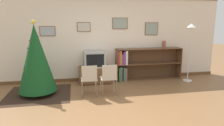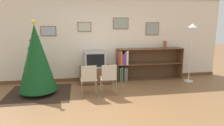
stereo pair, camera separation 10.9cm
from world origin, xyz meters
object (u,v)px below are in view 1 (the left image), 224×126
at_px(bookshelf, 138,64).
at_px(vase, 164,44).
at_px(folding_chair_left, 89,79).
at_px(standing_lamp, 191,37).
at_px(christmas_tree, 36,58).
at_px(tv_console, 95,75).
at_px(folding_chair_right, 109,78).
at_px(television, 94,59).

distance_m(bookshelf, vase, 1.07).
bearing_deg(folding_chair_left, vase, 25.90).
bearing_deg(standing_lamp, christmas_tree, -175.08).
xyz_separation_m(tv_console, folding_chair_left, (-0.25, -1.15, 0.21)).
bearing_deg(folding_chair_right, bookshelf, 46.95).
height_order(television, folding_chair_left, television).
xyz_separation_m(folding_chair_left, standing_lamp, (3.22, 0.79, 0.93)).
relative_size(christmas_tree, folding_chair_left, 2.34).
xyz_separation_m(christmas_tree, bookshelf, (3.00, 0.87, -0.45)).
bearing_deg(folding_chair_left, tv_console, 77.62).
bearing_deg(vase, tv_console, -177.82).
distance_m(christmas_tree, tv_console, 1.87).
relative_size(christmas_tree, folding_chair_right, 2.34).
relative_size(vase, standing_lamp, 0.13).
height_order(television, bookshelf, bookshelf).
height_order(folding_chair_left, folding_chair_right, same).
xyz_separation_m(tv_console, folding_chair_right, (0.25, -1.15, 0.21)).
relative_size(folding_chair_right, vase, 3.41).
bearing_deg(bookshelf, folding_chair_right, -133.05).
bearing_deg(tv_console, christmas_tree, -154.35).
distance_m(christmas_tree, television, 1.74).
height_order(christmas_tree, television, christmas_tree).
relative_size(christmas_tree, standing_lamp, 1.05).
distance_m(christmas_tree, bookshelf, 3.16).
distance_m(television, folding_chair_right, 1.21).
height_order(christmas_tree, tv_console, christmas_tree).
relative_size(television, bookshelf, 0.29).
height_order(christmas_tree, bookshelf, christmas_tree).
height_order(folding_chair_left, vase, vase).
xyz_separation_m(bookshelf, vase, (0.86, -0.03, 0.64)).
distance_m(tv_console, bookshelf, 1.47).
xyz_separation_m(folding_chair_right, vase, (2.05, 1.24, 0.68)).
relative_size(bookshelf, vase, 9.10).
relative_size(christmas_tree, tv_console, 1.98).
xyz_separation_m(folding_chair_left, bookshelf, (1.69, 1.27, 0.04)).
bearing_deg(standing_lamp, vase, 146.23).
bearing_deg(tv_console, bookshelf, 4.74).
xyz_separation_m(folding_chair_right, bookshelf, (1.19, 1.27, 0.04)).
bearing_deg(bookshelf, folding_chair_left, -143.10).
bearing_deg(folding_chair_right, folding_chair_left, 180.00).
bearing_deg(television, bookshelf, 4.84).
bearing_deg(vase, television, -177.76).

